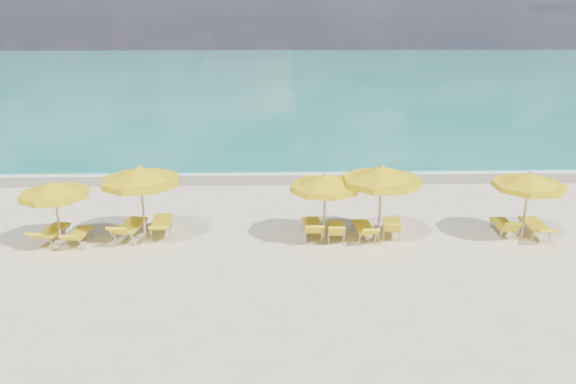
{
  "coord_description": "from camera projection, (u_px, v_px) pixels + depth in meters",
  "views": [
    {
      "loc": [
        -0.52,
        -17.37,
        7.4
      ],
      "look_at": [
        0.0,
        1.5,
        1.2
      ],
      "focal_mm": 35.0,
      "sensor_mm": 36.0,
      "label": 1
    }
  ],
  "objects": [
    {
      "name": "lounger_2_left",
      "position": [
        52.0,
        236.0,
        18.6
      ],
      "size": [
        0.85,
        1.91,
        0.77
      ],
      "rotation": [
        0.0,
        0.0,
        -0.14
      ],
      "color": "#A5A8AD",
      "rests_on": "ground"
    },
    {
      "name": "lounger_3_right",
      "position": [
        162.0,
        227.0,
        19.26
      ],
      "size": [
        0.88,
        2.09,
        0.78
      ],
      "rotation": [
        0.0,
        0.0,
        0.12
      ],
      "color": "#A5A8AD",
      "rests_on": "ground"
    },
    {
      "name": "lounger_4_right",
      "position": [
        336.0,
        233.0,
        18.88
      ],
      "size": [
        0.67,
        1.66,
        0.8
      ],
      "rotation": [
        0.0,
        0.0,
        -0.07
      ],
      "color": "#A5A8AD",
      "rests_on": "ground"
    },
    {
      "name": "whitecap_near",
      "position": [
        185.0,
        133.0,
        34.81
      ],
      "size": [
        14.0,
        0.36,
        0.05
      ],
      "primitive_type": "cube",
      "color": "white",
      "rests_on": "ground"
    },
    {
      "name": "lounger_6_left",
      "position": [
        503.0,
        229.0,
        19.22
      ],
      "size": [
        0.65,
        1.64,
        0.8
      ],
      "rotation": [
        0.0,
        0.0,
        -0.06
      ],
      "color": "#A5A8AD",
      "rests_on": "ground"
    },
    {
      "name": "ground_plane",
      "position": [
        289.0,
        240.0,
        18.82
      ],
      "size": [
        120.0,
        120.0,
        0.0
      ],
      "primitive_type": "plane",
      "color": "beige"
    },
    {
      "name": "lounger_5_right",
      "position": [
        392.0,
        229.0,
        19.14
      ],
      "size": [
        0.91,
        1.81,
        0.84
      ],
      "rotation": [
        0.0,
        0.0,
        -0.19
      ],
      "color": "#A5A8AD",
      "rests_on": "ground"
    },
    {
      "name": "umbrella_6",
      "position": [
        529.0,
        181.0,
        18.3
      ],
      "size": [
        3.03,
        3.03,
        2.37
      ],
      "rotation": [
        0.0,
        0.0,
        -0.37
      ],
      "color": "tan",
      "rests_on": "ground"
    },
    {
      "name": "umbrella_4",
      "position": [
        325.0,
        183.0,
        18.14
      ],
      "size": [
        2.8,
        2.8,
        2.37
      ],
      "rotation": [
        0.0,
        0.0,
        0.22
      ],
      "color": "tan",
      "rests_on": "ground"
    },
    {
      "name": "ocean",
      "position": [
        277.0,
        76.0,
        64.41
      ],
      "size": [
        120.0,
        80.0,
        0.3
      ],
      "primitive_type": "cube",
      "color": "#157968",
      "rests_on": "ground"
    },
    {
      "name": "whitecap_far",
      "position": [
        387.0,
        112.0,
        41.82
      ],
      "size": [
        18.0,
        0.3,
        0.05
      ],
      "primitive_type": "cube",
      "color": "white",
      "rests_on": "ground"
    },
    {
      "name": "umbrella_5",
      "position": [
        382.0,
        176.0,
        18.12
      ],
      "size": [
        3.43,
        3.43,
        2.63
      ],
      "rotation": [
        0.0,
        0.0,
        0.42
      ],
      "color": "tan",
      "rests_on": "ground"
    },
    {
      "name": "lounger_2_right",
      "position": [
        79.0,
        238.0,
        18.5
      ],
      "size": [
        0.6,
        1.65,
        0.69
      ],
      "rotation": [
        0.0,
        0.0,
        -0.04
      ],
      "color": "#A5A8AD",
      "rests_on": "ground"
    },
    {
      "name": "umbrella_3",
      "position": [
        140.0,
        176.0,
        18.12
      ],
      "size": [
        3.11,
        3.11,
        2.62
      ],
      "rotation": [
        0.0,
        0.0,
        -0.23
      ],
      "color": "tan",
      "rests_on": "ground"
    },
    {
      "name": "lounger_5_left",
      "position": [
        364.0,
        232.0,
        18.9
      ],
      "size": [
        0.71,
        1.82,
        0.77
      ],
      "rotation": [
        0.0,
        0.0,
        0.07
      ],
      "color": "#A5A8AD",
      "rests_on": "ground"
    },
    {
      "name": "lounger_3_left",
      "position": [
        131.0,
        231.0,
        18.91
      ],
      "size": [
        0.92,
        2.1,
        0.88
      ],
      "rotation": [
        0.0,
        0.0,
        -0.13
      ],
      "color": "#A5A8AD",
      "rests_on": "ground"
    },
    {
      "name": "lounger_4_left",
      "position": [
        312.0,
        230.0,
        19.01
      ],
      "size": [
        0.68,
        1.91,
        0.85
      ],
      "rotation": [
        0.0,
        0.0,
        0.02
      ],
      "color": "#A5A8AD",
      "rests_on": "ground"
    },
    {
      "name": "lounger_6_right",
      "position": [
        535.0,
        230.0,
        19.1
      ],
      "size": [
        0.73,
        1.95,
        0.7
      ],
      "rotation": [
        0.0,
        0.0,
        -0.06
      ],
      "color": "#A5A8AD",
      "rests_on": "ground"
    },
    {
      "name": "umbrella_2",
      "position": [
        54.0,
        190.0,
        17.79
      ],
      "size": [
        2.56,
        2.56,
        2.23
      ],
      "rotation": [
        0.0,
        0.0,
        -0.18
      ],
      "color": "tan",
      "rests_on": "ground"
    },
    {
      "name": "wet_sand_band",
      "position": [
        284.0,
        177.0,
        25.85
      ],
      "size": [
        120.0,
        2.6,
        0.01
      ],
      "primitive_type": "cube",
      "color": "tan",
      "rests_on": "ground"
    },
    {
      "name": "foam_line",
      "position": [
        284.0,
        172.0,
        26.61
      ],
      "size": [
        120.0,
        1.2,
        0.03
      ],
      "primitive_type": "cube",
      "color": "white",
      "rests_on": "ground"
    }
  ]
}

